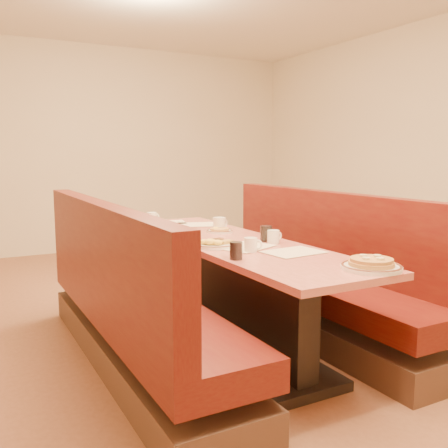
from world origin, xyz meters
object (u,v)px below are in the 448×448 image
booth_left (129,311)px  soda_tumbler_mid (266,234)px  booth_right (315,283)px  coffee_mug_b (251,244)px  soda_tumbler_near (236,251)px  diner_table (231,294)px  coffee_mug_a (274,236)px  coffee_mug_d (152,217)px  coffee_mug_c (220,224)px  eggs_plate (215,244)px  pancake_plate (371,265)px

booth_left → soda_tumbler_mid: booth_left is taller
booth_right → booth_left: bearing=180.0°
coffee_mug_b → soda_tumbler_near: size_ratio=1.11×
soda_tumbler_near → soda_tumbler_mid: (0.47, 0.41, 0.00)m
diner_table → coffee_mug_b: coffee_mug_b is taller
coffee_mug_a → coffee_mug_d: 1.37m
coffee_mug_a → coffee_mug_c: 0.65m
coffee_mug_a → coffee_mug_d: bearing=96.9°
diner_table → soda_tumbler_mid: 0.49m
coffee_mug_a → coffee_mug_c: coffee_mug_c is taller
booth_left → eggs_plate: booth_left is taller
coffee_mug_c → booth_right: bearing=-52.3°
booth_right → coffee_mug_b: bearing=-153.7°
eggs_plate → coffee_mug_d: 1.25m
diner_table → soda_tumbler_mid: size_ratio=23.03×
diner_table → coffee_mug_c: size_ratio=18.66×
coffee_mug_c → coffee_mug_d: (-0.30, 0.67, -0.01)m
eggs_plate → coffee_mug_c: coffee_mug_c is taller
pancake_plate → coffee_mug_c: size_ratio=2.31×
booth_left → soda_tumbler_mid: bearing=-9.1°
coffee_mug_b → coffee_mug_c: size_ratio=0.82×
soda_tumbler_near → booth_right: bearing=28.8°
diner_table → eggs_plate: eggs_plate is taller
coffee_mug_a → coffee_mug_c: bearing=86.8°
coffee_mug_d → eggs_plate: bearing=-103.6°
booth_right → pancake_plate: booth_right is taller
coffee_mug_b → soda_tumbler_near: 0.24m
eggs_plate → coffee_mug_b: (0.12, -0.26, 0.03)m
pancake_plate → soda_tumbler_near: bearing=132.0°
pancake_plate → coffee_mug_b: size_ratio=2.82×
diner_table → booth_right: 0.73m
booth_left → coffee_mug_a: bearing=-13.4°
eggs_plate → coffee_mug_c: (0.34, 0.58, 0.04)m
booth_left → soda_tumbler_near: 0.84m
pancake_plate → coffee_mug_b: coffee_mug_b is taller
soda_tumbler_near → pancake_plate: bearing=-48.0°
booth_right → coffee_mug_a: bearing=-157.5°
booth_left → coffee_mug_d: 1.31m
coffee_mug_c → diner_table: bearing=-124.1°
coffee_mug_d → booth_left: bearing=-129.0°
pancake_plate → soda_tumbler_near: (-0.49, 0.54, 0.03)m
booth_right → soda_tumbler_near: bearing=-151.2°
booth_left → coffee_mug_c: booth_left is taller
booth_left → soda_tumbler_near: (0.45, -0.56, 0.44)m
booth_right → eggs_plate: booth_right is taller
booth_right → coffee_mug_d: size_ratio=21.09×
booth_left → coffee_mug_a: (0.93, -0.22, 0.43)m
pancake_plate → eggs_plate: size_ratio=1.07×
diner_table → booth_left: size_ratio=1.00×
booth_left → pancake_plate: booth_left is taller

